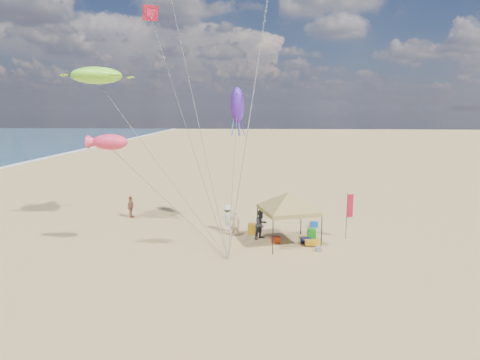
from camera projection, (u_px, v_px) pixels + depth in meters
The scene contains 19 objects.
ground at pixel (237, 263), 21.26m from camera, with size 280.00×280.00×0.00m, color tan.
canopy_tent at pixel (289, 194), 23.84m from camera, with size 5.76×5.76×3.74m.
feather_flag at pixel (349, 209), 24.91m from camera, with size 0.42×0.19×2.95m.
cooler_red at pixel (276, 240), 24.52m from camera, with size 0.54×0.38×0.38m, color #BB2D0E.
cooler_blue at pixel (314, 224), 27.72m from camera, with size 0.54×0.38×0.38m, color #1448A9.
bag_navy at pixel (306, 240), 24.40m from camera, with size 0.36×0.36×0.60m, color #0E123E.
bag_orange at pixel (254, 226), 27.29m from camera, with size 0.36×0.36×0.60m, color orange.
chair_green at pixel (311, 235), 25.00m from camera, with size 0.50×0.50×0.70m, color #1E9D1C.
chair_yellow at pixel (252, 229), 26.18m from camera, with size 0.50×0.50×0.70m, color yellow.
crate_grey at pixel (319, 249), 23.02m from camera, with size 0.34×0.30×0.28m, color gray.
beach_cart at pixel (313, 242), 23.98m from camera, with size 0.90×0.50×0.24m, color #F4A91B.
person_near_a at pixel (235, 223), 25.70m from camera, with size 0.62×0.41×1.71m, color tan.
person_near_b at pixel (261, 225), 25.09m from camera, with size 0.91×0.71×1.88m, color #323544.
person_near_c at pixel (227, 218), 26.75m from camera, with size 1.16×0.67×1.80m, color beige.
person_far_a at pixel (131, 207), 30.06m from camera, with size 0.97×0.41×1.66m, color #98503A.
turtle_kite at pixel (96, 75), 25.79m from camera, with size 3.29×2.63×1.10m, color #86FF32.
fish_kite at pixel (110, 142), 21.48m from camera, with size 1.93×0.97×0.86m, color #F13357.
squid_kite at pixel (237, 106), 26.71m from camera, with size 0.93×0.93×2.43m, color #4A1EA5.
stunt_kite_pink at pixel (151, 13), 28.80m from camera, with size 1.10×0.04×1.10m, color red.
Camera 1 is at (1.42, -20.08, 8.18)m, focal length 29.74 mm.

